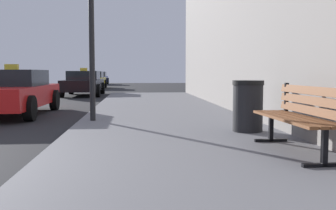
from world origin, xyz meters
The scene contains 7 objects.
sidewalk centered at (4.00, 0.00, 0.07)m, with size 4.00×32.00×0.15m, color slate.
bench centered at (5.39, 0.64, 0.66)m, with size 0.55×1.84×0.89m.
trash_bin centered at (5.22, 2.48, 0.61)m, with size 0.55×0.55×0.90m.
car_red centered at (-0.27, 6.98, 0.65)m, with size 2.06×4.54×1.43m.
car_black centered at (0.54, 16.23, 0.65)m, with size 1.94×4.48×1.43m.
car_yellow centered at (-0.07, 25.42, 0.65)m, with size 2.01×4.60×1.27m.
car_blue centered at (-0.55, 35.07, 0.65)m, with size 1.99×4.42×1.27m.
Camera 1 is at (3.24, -4.23, 1.20)m, focal length 41.52 mm.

